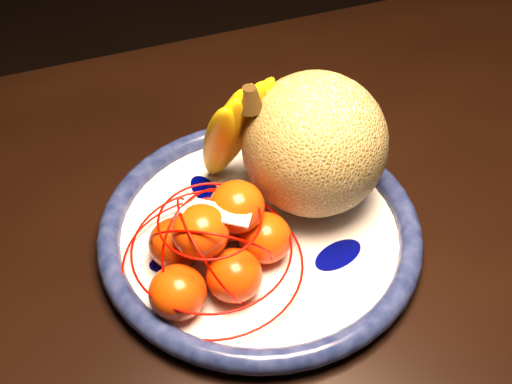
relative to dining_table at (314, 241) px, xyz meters
name	(u,v)px	position (x,y,z in m)	size (l,w,h in m)	color
dining_table	(314,241)	(0.00, 0.00, 0.00)	(1.49, 0.98, 0.71)	black
fruit_bowl	(260,230)	(-0.09, -0.02, 0.09)	(0.38, 0.38, 0.03)	white
cantaloupe	(315,144)	(-0.01, 0.00, 0.17)	(0.17, 0.17, 0.17)	olive
banana_bunch	(229,129)	(-0.09, 0.06, 0.18)	(0.11, 0.12, 0.18)	#DBAB00
mandarin_bag	(216,244)	(-0.16, -0.05, 0.13)	(0.22, 0.22, 0.13)	#FD4800
price_tag	(216,212)	(-0.16, -0.05, 0.18)	(0.07, 0.03, 0.00)	white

